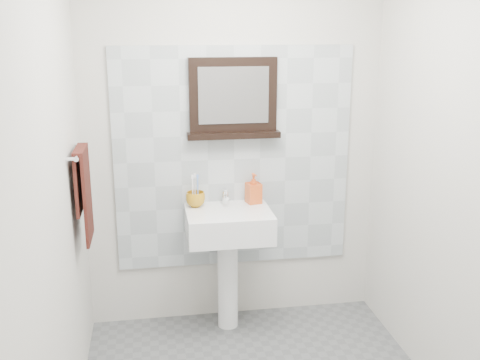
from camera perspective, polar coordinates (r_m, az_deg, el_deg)
name	(u,v)px	position (r m, az deg, el deg)	size (l,w,h in m)	color
back_wall	(234,144)	(3.78, -0.65, 3.66)	(2.00, 0.01, 2.50)	beige
front_wall	(344,290)	(1.74, 10.56, -10.96)	(2.00, 0.01, 2.50)	beige
left_wall	(55,199)	(2.71, -18.32, -1.85)	(0.01, 2.20, 2.50)	beige
right_wall	(458,180)	(3.09, 21.25, -0.04)	(0.01, 2.20, 2.50)	beige
splashback	(234,159)	(3.79, -0.62, 2.15)	(1.60, 0.02, 1.50)	#AFB9BE
pedestal_sink	(228,237)	(3.72, -1.18, -5.77)	(0.55, 0.44, 0.96)	white
toothbrush_cup	(195,199)	(3.73, -4.55, -1.96)	(0.13, 0.13, 0.10)	#B57E15
toothbrushes	(195,189)	(3.71, -4.58, -0.89)	(0.05, 0.04, 0.21)	white
soap_dispenser	(254,188)	(3.78, 1.39, -0.85)	(0.09, 0.09, 0.21)	red
framed_mirror	(233,100)	(3.69, -0.71, 8.12)	(0.61, 0.11, 0.52)	black
towel_bar	(80,151)	(3.27, -15.99, 2.82)	(0.07, 0.40, 0.03)	silver
hand_towel	(84,187)	(3.32, -15.60, -0.72)	(0.06, 0.30, 0.55)	black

